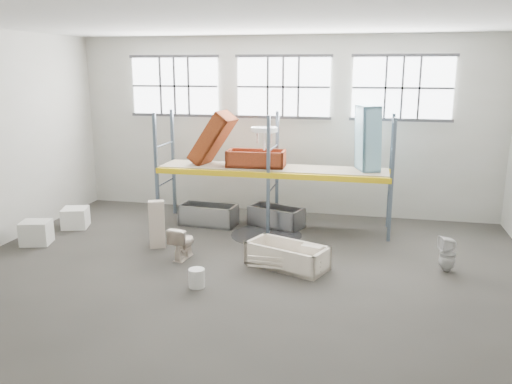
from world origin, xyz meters
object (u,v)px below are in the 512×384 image
(bucket, at_px, (197,278))
(carton_near, at_px, (36,233))
(rust_tub_flat, at_px, (256,158))
(blue_tub_upright, at_px, (368,139))
(steel_tub_right, at_px, (276,216))
(toilet_beige, at_px, (182,242))
(steel_tub_left, at_px, (208,215))
(bathtub_beige, at_px, (287,256))
(cistern_tall, at_px, (157,224))
(toilet_white, at_px, (448,254))

(bucket, xyz_separation_m, carton_near, (-4.58, 1.55, 0.10))
(rust_tub_flat, xyz_separation_m, blue_tub_upright, (2.82, 0.22, 0.58))
(steel_tub_right, height_order, blue_tub_upright, blue_tub_upright)
(toilet_beige, distance_m, steel_tub_left, 2.56)
(blue_tub_upright, bearing_deg, steel_tub_right, -175.78)
(steel_tub_left, relative_size, blue_tub_upright, 0.91)
(rust_tub_flat, relative_size, blue_tub_upright, 0.92)
(bathtub_beige, distance_m, rust_tub_flat, 3.44)
(toilet_beige, xyz_separation_m, rust_tub_flat, (1.05, 2.77, 1.45))
(cistern_tall, bearing_deg, steel_tub_left, 50.84)
(toilet_beige, height_order, steel_tub_left, toilet_beige)
(bathtub_beige, bearing_deg, steel_tub_left, 156.58)
(steel_tub_right, bearing_deg, rust_tub_flat, -174.88)
(rust_tub_flat, relative_size, carton_near, 2.30)
(blue_tub_upright, xyz_separation_m, bucket, (-3.05, -4.41, -2.21))
(bathtub_beige, distance_m, toilet_white, 3.32)
(toilet_beige, relative_size, carton_near, 1.13)
(toilet_white, bearing_deg, bathtub_beige, -97.34)
(steel_tub_left, distance_m, blue_tub_upright, 4.63)
(toilet_white, distance_m, rust_tub_flat, 5.32)
(carton_near, bearing_deg, toilet_white, 2.25)
(bathtub_beige, height_order, carton_near, carton_near)
(steel_tub_left, bearing_deg, steel_tub_right, 8.77)
(toilet_white, height_order, steel_tub_right, toilet_white)
(steel_tub_left, distance_m, rust_tub_flat, 2.01)
(bucket, bearing_deg, steel_tub_left, 104.63)
(bathtub_beige, xyz_separation_m, cistern_tall, (-3.18, 0.55, 0.31))
(rust_tub_flat, height_order, carton_near, rust_tub_flat)
(toilet_beige, height_order, toilet_white, toilet_white)
(blue_tub_upright, xyz_separation_m, carton_near, (-7.63, -2.86, -2.11))
(toilet_white, height_order, blue_tub_upright, blue_tub_upright)
(bathtub_beige, xyz_separation_m, toilet_beige, (-2.35, -0.00, 0.12))
(toilet_beige, relative_size, toilet_white, 1.00)
(cistern_tall, bearing_deg, toilet_beige, -55.87)
(rust_tub_flat, distance_m, bucket, 4.51)
(bathtub_beige, bearing_deg, cistern_tall, -168.55)
(bathtub_beige, relative_size, rust_tub_flat, 1.12)
(cistern_tall, bearing_deg, steel_tub_right, 21.19)
(bathtub_beige, relative_size, blue_tub_upright, 1.03)
(cistern_tall, height_order, blue_tub_upright, blue_tub_upright)
(bathtub_beige, xyz_separation_m, toilet_white, (3.28, 0.50, 0.12))
(carton_near, bearing_deg, bathtub_beige, -1.24)
(steel_tub_right, height_order, carton_near, carton_near)
(steel_tub_left, distance_m, carton_near, 4.29)
(steel_tub_left, bearing_deg, cistern_tall, -107.11)
(bucket, bearing_deg, bathtub_beige, 42.86)
(rust_tub_flat, bearing_deg, carton_near, -151.21)
(steel_tub_right, distance_m, rust_tub_flat, 1.65)
(steel_tub_right, xyz_separation_m, carton_near, (-5.34, -2.69, 0.02))
(toilet_beige, relative_size, blue_tub_upright, 0.45)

